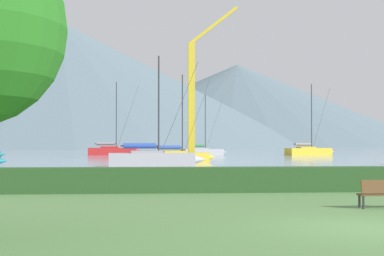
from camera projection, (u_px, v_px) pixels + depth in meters
The scene contains 12 objects.
ground_plane at pixel (365, 228), 14.67m from camera, with size 1000.00×1000.00×0.00m, color #517A42.
harbor_water at pixel (170, 151), 151.25m from camera, with size 320.00×246.00×0.00m, color #8499A8.
hedge_line at pixel (272, 179), 25.65m from camera, with size 80.00×1.20×1.09m, color #284C23.
sailboat_slip_1 at pixel (203, 152), 96.34m from camera, with size 7.97×4.20×10.16m.
sailboat_slip_3 at pixel (178, 156), 63.20m from camera, with size 7.93×3.65×9.63m.
sailboat_slip_5 at pixel (113, 151), 98.80m from camera, with size 9.33×2.97×12.57m.
sailboat_slip_9 at pixel (153, 158), 52.47m from camera, with size 9.00×3.13×10.08m.
sailboat_slip_11 at pixel (309, 151), 98.13m from camera, with size 9.08×4.45×12.11m.
dock_crane at pixel (193, 107), 70.64m from camera, with size 6.73×2.00×18.97m.
distant_hill_west_ridge at pixel (58, 84), 294.01m from camera, with size 250.47×250.47×64.19m, color slate.
distant_hill_central_peak at pixel (237, 105), 356.16m from camera, with size 231.35×231.35×50.17m, color slate.
distant_hill_east_ridge at pixel (205, 113), 431.89m from camera, with size 316.57×316.57×48.08m, color #4C6070.
Camera 1 is at (-5.48, -14.36, 2.18)m, focal length 54.20 mm.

